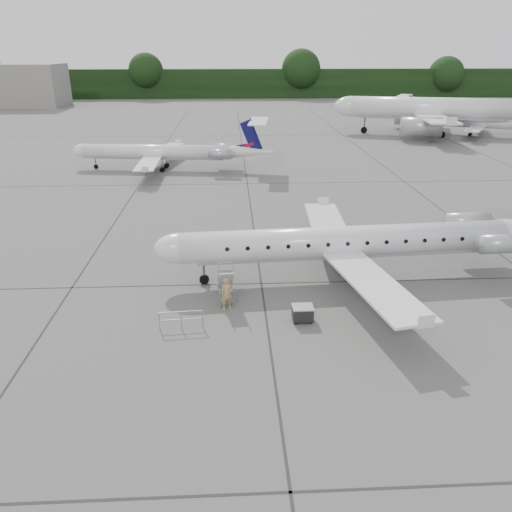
{
  "coord_description": "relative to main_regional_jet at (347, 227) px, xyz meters",
  "views": [
    {
      "loc": [
        -8.49,
        -22.94,
        13.42
      ],
      "look_at": [
        -7.13,
        3.7,
        2.3
      ],
      "focal_mm": 35.0,
      "sensor_mm": 36.0,
      "label": 1
    }
  ],
  "objects": [
    {
      "name": "bg_regional_left",
      "position": [
        -15.72,
        31.23,
        -0.38
      ],
      "size": [
        24.32,
        18.76,
        5.93
      ],
      "primitive_type": null,
      "rotation": [
        0.0,
        0.0,
        -0.12
      ],
      "color": "silver",
      "rests_on": "ground"
    },
    {
      "name": "ground",
      "position": [
        1.49,
        -5.51,
        -3.35
      ],
      "size": [
        320.0,
        320.0,
        0.0
      ],
      "primitive_type": "plane",
      "color": "#5D5D5A",
      "rests_on": "ground"
    },
    {
      "name": "treeline",
      "position": [
        1.49,
        124.49,
        0.65
      ],
      "size": [
        260.0,
        4.0,
        8.0
      ],
      "primitive_type": "cube",
      "color": "black",
      "rests_on": "ground"
    },
    {
      "name": "bg_regional_right",
      "position": [
        33.87,
        54.01,
        -0.32
      ],
      "size": [
        28.11,
        25.33,
        6.05
      ],
      "primitive_type": null,
      "rotation": [
        0.0,
        0.0,
        2.67
      ],
      "color": "silver",
      "rests_on": "ground"
    },
    {
      "name": "main_regional_jet",
      "position": [
        0.0,
        0.0,
        0.0
      ],
      "size": [
        27.33,
        20.53,
        6.7
      ],
      "primitive_type": null,
      "rotation": [
        0.0,
        0.0,
        0.07
      ],
      "color": "silver",
      "rests_on": "ground"
    },
    {
      "name": "airstair",
      "position": [
        -7.43,
        -2.62,
        -2.3
      ],
      "size": [
        1.0,
        2.31,
        2.1
      ],
      "primitive_type": null,
      "rotation": [
        0.0,
        0.0,
        0.07
      ],
      "color": "silver",
      "rests_on": "ground"
    },
    {
      "name": "baggage_cart",
      "position": [
        -3.35,
        -5.42,
        -2.89
      ],
      "size": [
        1.07,
        0.87,
        0.92
      ],
      "primitive_type": null,
      "rotation": [
        0.0,
        0.0,
        0.01
      ],
      "color": "black",
      "rests_on": "ground"
    },
    {
      "name": "safety_railing",
      "position": [
        -9.71,
        -5.91,
        -2.85
      ],
      "size": [
        2.2,
        0.25,
        1.0
      ],
      "primitive_type": null,
      "rotation": [
        0.0,
        0.0,
        0.08
      ],
      "color": "#909298",
      "rests_on": "ground"
    },
    {
      "name": "passenger",
      "position": [
        -7.34,
        -3.9,
        -2.4
      ],
      "size": [
        0.8,
        0.65,
        1.89
      ],
      "primitive_type": "imported",
      "rotation": [
        0.0,
        0.0,
        0.32
      ],
      "color": "#9A8354",
      "rests_on": "ground"
    },
    {
      "name": "bg_narrowbody",
      "position": [
        26.22,
        54.92,
        2.71
      ],
      "size": [
        38.57,
        31.62,
        12.13
      ],
      "primitive_type": null,
      "rotation": [
        0.0,
        0.0,
        -0.24
      ],
      "color": "silver",
      "rests_on": "ground"
    }
  ]
}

